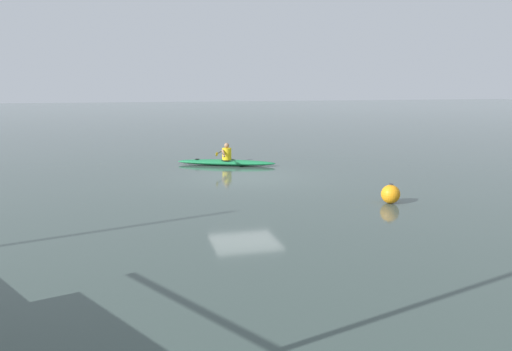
{
  "coord_description": "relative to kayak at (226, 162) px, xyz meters",
  "views": [
    {
      "loc": [
        4.03,
        17.22,
        3.38
      ],
      "look_at": [
        0.38,
        3.12,
        0.65
      ],
      "focal_mm": 34.29,
      "sensor_mm": 36.0,
      "label": 1
    }
  ],
  "objects": [
    {
      "name": "ground_plane",
      "position": [
        -0.13,
        2.85,
        -0.12
      ],
      "size": [
        160.0,
        160.0,
        0.0
      ],
      "primitive_type": "plane",
      "color": "#384742"
    },
    {
      "name": "mooring_buoy_red_near",
      "position": [
        -3.28,
        7.79,
        0.15
      ],
      "size": [
        0.54,
        0.54,
        0.58
      ],
      "color": "orange",
      "rests_on": "ground"
    },
    {
      "name": "kayak",
      "position": [
        0.0,
        0.0,
        0.0
      ],
      "size": [
        4.12,
        2.25,
        0.24
      ],
      "color": "#19723F",
      "rests_on": "ground"
    },
    {
      "name": "kayaker",
      "position": [
        -0.01,
        0.0,
        0.41
      ],
      "size": [
        0.98,
        2.23,
        0.71
      ],
      "color": "yellow",
      "rests_on": "kayak"
    }
  ]
}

